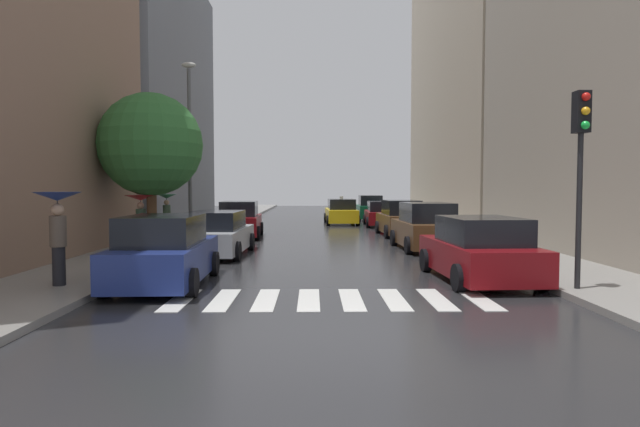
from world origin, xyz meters
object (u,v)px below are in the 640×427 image
Objects in this scene: parked_car_left_third at (240,221)px; pedestrian_near_tree at (58,217)px; parked_car_right_third at (400,219)px; parked_car_right_fifth at (370,209)px; parked_car_left_nearest at (165,253)px; traffic_light_right_corner at (581,145)px; pedestrian_far_side at (141,207)px; parked_car_right_nearest at (479,251)px; parked_car_left_second at (217,234)px; taxi_midroad at (341,212)px; parked_car_right_second at (426,228)px; lamp_post_left at (190,139)px; street_tree_left at (151,145)px; parked_car_right_fourth at (381,214)px; pedestrian_by_kerb at (167,206)px.

pedestrian_near_tree is at bearing 167.46° from parked_car_left_third.
parked_car_right_third is 12.55m from parked_car_right_fifth.
traffic_light_right_corner is at bearing -98.95° from parked_car_left_nearest.
parked_car_right_third is at bearing -89.24° from pedestrian_far_side.
parked_car_right_nearest is 10.11m from pedestrian_near_tree.
pedestrian_near_tree reaches higher than parked_car_left_second.
parked_car_left_second is 2.18× the size of pedestrian_near_tree.
parked_car_left_nearest is 7.45m from pedestrian_far_side.
taxi_midroad reaches higher than parked_car_left_second.
pedestrian_near_tree is at bearing 141.92° from parked_car_right_third.
traffic_light_right_corner is (1.52, -8.48, 2.45)m from parked_car_right_second.
lamp_post_left is (1.19, 2.77, 2.78)m from pedestrian_far_side.
parked_car_left_third is at bearing 64.99° from street_tree_left.
pedestrian_far_side is (-8.20, -14.40, 0.87)m from taxi_midroad.
lamp_post_left is at bearing 147.36° from taxi_midroad.
parked_car_left_second is at bearing -23.50° from street_tree_left.
pedestrian_by_kerb is (-11.10, -7.21, 0.77)m from parked_car_right_fourth.
parked_car_right_nearest reaches higher than parked_car_left_second.
parked_car_left_third is 13.87m from parked_car_right_nearest.
parked_car_right_fourth is 0.59× the size of lamp_post_left.
parked_car_right_fifth is (7.53, 19.78, 0.10)m from parked_car_left_second.
street_tree_left is (-10.24, -6.11, 3.12)m from parked_car_right_third.
parked_car_left_second is at bearing 178.42° from parked_car_left_third.
street_tree_left is (-2.49, -5.34, 3.13)m from parked_car_left_third.
traffic_light_right_corner reaches higher than parked_car_left_second.
street_tree_left is (0.94, -5.34, 2.44)m from pedestrian_by_kerb.
parked_car_right_nearest is at bearing 177.38° from parked_car_right_second.
traffic_light_right_corner reaches higher than parked_car_right_fifth.
taxi_midroad reaches higher than parked_car_right_fifth.
pedestrian_far_side is at bearing 148.74° from parked_car_left_third.
parked_car_left_second is 0.81× the size of street_tree_left.
pedestrian_by_kerb is 0.33× the size of street_tree_left.
parked_car_left_third is at bearing -1.85° from parked_car_left_nearest.
parked_car_right_third is at bearing -86.72° from parked_car_left_third.
lamp_post_left is (1.71, -2.52, 2.92)m from pedestrian_by_kerb.
pedestrian_near_tree is at bearing 106.93° from parked_car_left_nearest.
pedestrian_far_side reaches higher than parked_car_right_fourth.
parked_car_left_third is at bearing 124.71° from traffic_light_right_corner.
parked_car_right_nearest is at bearing -148.74° from parked_car_left_third.
parked_car_left_second is (0.20, 5.68, -0.06)m from parked_car_left_nearest.
pedestrian_near_tree reaches higher than parked_car_right_fifth.
taxi_midroad is 16.60m from pedestrian_far_side.
parked_car_left_second is 5.69m from lamp_post_left.
parked_car_right_nearest is at bearing -121.93° from parked_car_left_second.
street_tree_left is at bearing 143.10° from parked_car_right_fourth.
traffic_light_right_corner is at bearing -175.54° from parked_car_right_third.
pedestrian_by_kerb is 0.98× the size of pedestrian_far_side.
taxi_midroad is 1.08× the size of traffic_light_right_corner.
pedestrian_far_side is 14.73m from traffic_light_right_corner.
pedestrian_near_tree is (-9.96, -20.07, 0.97)m from parked_car_right_fourth.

